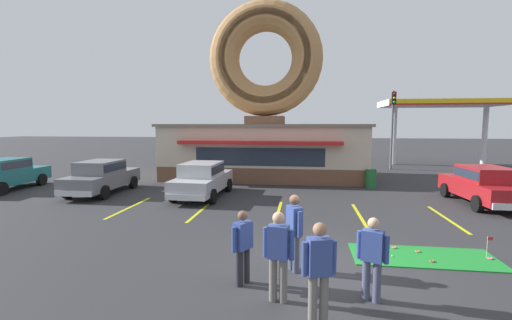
{
  "coord_description": "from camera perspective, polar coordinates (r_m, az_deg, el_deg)",
  "views": [
    {
      "loc": [
        -0.38,
        -7.69,
        3.33
      ],
      "look_at": [
        -2.14,
        5.0,
        2.0
      ],
      "focal_mm": 24.0,
      "sensor_mm": 36.0,
      "label": 1
    }
  ],
  "objects": [
    {
      "name": "gas_station_canopy",
      "position": [
        31.83,
        28.35,
        7.98
      ],
      "size": [
        9.0,
        4.46,
        5.3
      ],
      "color": "silver",
      "rests_on": "ground"
    },
    {
      "name": "putting_mat",
      "position": [
        9.88,
        26.14,
        -14.29
      ],
      "size": [
        3.51,
        1.48,
        0.03
      ],
      "primitive_type": "cube",
      "color": "#1E842D",
      "rests_on": "ground"
    },
    {
      "name": "pedestrian_leather_jacket_man",
      "position": [
        6.99,
        18.82,
        -14.82
      ],
      "size": [
        0.55,
        0.37,
        1.61
      ],
      "color": "#474C66",
      "rests_on": "ground"
    },
    {
      "name": "putting_flag_pin",
      "position": [
        10.42,
        34.31,
        -11.24
      ],
      "size": [
        0.13,
        0.01,
        0.55
      ],
      "color": "silver",
      "rests_on": "putting_mat"
    },
    {
      "name": "mini_donut_near_right",
      "position": [
        10.11,
        25.33,
        -13.6
      ],
      "size": [
        0.13,
        0.13,
        0.04
      ],
      "primitive_type": "torus",
      "color": "#A5724C",
      "rests_on": "putting_mat"
    },
    {
      "name": "mini_donut_mid_right",
      "position": [
        10.49,
        34.45,
        -13.36
      ],
      "size": [
        0.13,
        0.13,
        0.04
      ],
      "primitive_type": "torus",
      "color": "#D8667F",
      "rests_on": "putting_mat"
    },
    {
      "name": "parking_stripe_mid_left",
      "position": [
        13.15,
        3.71,
        -8.74
      ],
      "size": [
        0.12,
        3.6,
        0.01
      ],
      "primitive_type": "cube",
      "color": "yellow",
      "rests_on": "ground"
    },
    {
      "name": "donut_shop_building",
      "position": [
        21.77,
        1.52,
        7.0
      ],
      "size": [
        12.3,
        6.75,
        10.96
      ],
      "color": "brown",
      "rests_on": "ground"
    },
    {
      "name": "mini_donut_mid_left",
      "position": [
        10.16,
        22.03,
        -13.35
      ],
      "size": [
        0.13,
        0.13,
        0.04
      ],
      "primitive_type": "torus",
      "color": "#D8667F",
      "rests_on": "putting_mat"
    },
    {
      "name": "car_red",
      "position": [
        17.11,
        33.7,
        -3.34
      ],
      "size": [
        2.11,
        4.62,
        1.6
      ],
      "color": "maroon",
      "rests_on": "ground"
    },
    {
      "name": "car_silver",
      "position": [
        15.98,
        -8.92,
        -2.99
      ],
      "size": [
        2.09,
        4.61,
        1.6
      ],
      "color": "#B2B5BA",
      "rests_on": "ground"
    },
    {
      "name": "pedestrian_beanie_man",
      "position": [
        7.92,
        6.39,
        -11.31
      ],
      "size": [
        0.39,
        0.53,
        1.77
      ],
      "color": "#474C66",
      "rests_on": "ground"
    },
    {
      "name": "trash_bin",
      "position": [
        19.03,
        18.58,
        -2.94
      ],
      "size": [
        0.57,
        0.57,
        0.97
      ],
      "color": "#1E662D",
      "rests_on": "ground"
    },
    {
      "name": "mini_donut_near_left",
      "position": [
        9.6,
        27.29,
        -14.74
      ],
      "size": [
        0.13,
        0.13,
        0.04
      ],
      "primitive_type": "torus",
      "color": "brown",
      "rests_on": "putting_mat"
    },
    {
      "name": "mini_donut_mid_centre",
      "position": [
        9.7,
        20.42,
        -14.24
      ],
      "size": [
        0.13,
        0.13,
        0.04
      ],
      "primitive_type": "torus",
      "color": "brown",
      "rests_on": "putting_mat"
    },
    {
      "name": "pedestrian_clipboard_woman",
      "position": [
        6.02,
        10.46,
        -17.26
      ],
      "size": [
        0.58,
        0.33,
        1.74
      ],
      "color": "slate",
      "rests_on": "ground"
    },
    {
      "name": "pedestrian_hooded_kid",
      "position": [
        7.29,
        -2.22,
        -13.84
      ],
      "size": [
        0.41,
        0.51,
        1.57
      ],
      "color": "#232328",
      "rests_on": "ground"
    },
    {
      "name": "golf_ball",
      "position": [
        9.53,
        21.73,
        -14.63
      ],
      "size": [
        0.04,
        0.04,
        0.04
      ],
      "primitive_type": "sphere",
      "color": "white",
      "rests_on": "putting_mat"
    },
    {
      "name": "car_grey",
      "position": [
        18.18,
        -24.33,
        -2.37
      ],
      "size": [
        2.05,
        4.6,
        1.6
      ],
      "color": "slate",
      "rests_on": "ground"
    },
    {
      "name": "parking_stripe_far_left",
      "position": [
        14.83,
        -20.31,
        -7.41
      ],
      "size": [
        0.12,
        3.6,
        0.01
      ],
      "primitive_type": "cube",
      "color": "yellow",
      "rests_on": "ground"
    },
    {
      "name": "car_teal",
      "position": [
        21.61,
        -36.3,
        -1.76
      ],
      "size": [
        2.19,
        4.66,
        1.6
      ],
      "color": "#196066",
      "rests_on": "ground"
    },
    {
      "name": "parking_stripe_mid_right",
      "position": [
        14.07,
        29.18,
        -8.52
      ],
      "size": [
        0.12,
        3.6,
        0.01
      ],
      "primitive_type": "cube",
      "color": "yellow",
      "rests_on": "ground"
    },
    {
      "name": "traffic_light_pole",
      "position": [
        27.19,
        21.82,
        6.3
      ],
      "size": [
        0.28,
        0.47,
        5.8
      ],
      "color": "#595B60",
      "rests_on": "ground"
    },
    {
      "name": "pedestrian_blue_sweater_man",
      "position": [
        6.61,
        3.74,
        -15.07
      ],
      "size": [
        0.59,
        0.3,
        1.73
      ],
      "color": "slate",
      "rests_on": "ground"
    },
    {
      "name": "parking_stripe_centre",
      "position": [
        13.28,
        16.88,
        -8.84
      ],
      "size": [
        0.12,
        3.6,
        0.01
      ],
      "primitive_type": "cube",
      "color": "yellow",
      "rests_on": "ground"
    },
    {
      "name": "parking_stripe_left",
      "position": [
        13.69,
        -9.05,
        -8.21
      ],
      "size": [
        0.12,
        3.6,
        0.01
      ],
      "primitive_type": "cube",
      "color": "yellow",
      "rests_on": "ground"
    },
    {
      "name": "ground_plane",
      "position": [
        8.39,
        10.32,
        -17.56
      ],
      "size": [
        160.0,
        160.0,
        0.0
      ],
      "primitive_type": "plane",
      "color": "#2D2D30"
    }
  ]
}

